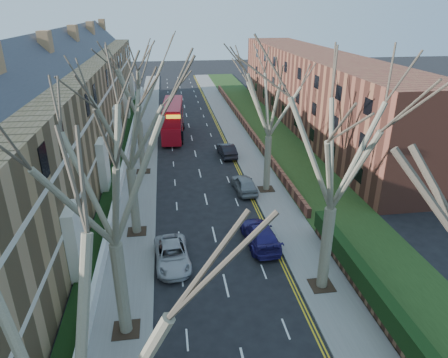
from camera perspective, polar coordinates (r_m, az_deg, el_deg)
name	(u,v)px	position (r m, az deg, el deg)	size (l,w,h in m)	color
pavement_left	(145,140)	(52.00, -11.27, 5.54)	(3.00, 102.00, 0.12)	slate
pavement_right	(237,136)	(52.67, 1.93, 6.21)	(3.00, 102.00, 0.12)	slate
terrace_left	(61,115)	(44.05, -22.30, 8.43)	(9.70, 78.00, 13.60)	#96764C
flats_right	(314,90)	(58.26, 12.72, 12.33)	(13.97, 54.00, 10.00)	brown
wall_hedge_right	(412,346)	(21.91, 25.25, -20.79)	(0.70, 24.00, 1.80)	brown
front_wall_left	(126,158)	(44.40, -13.84, 2.96)	(0.30, 78.00, 1.00)	white
grass_verge_right	(271,134)	(53.59, 6.70, 6.47)	(6.00, 102.00, 0.06)	#1F3914
tree_left_mid	(105,161)	(17.81, -16.64, 2.50)	(10.50, 10.50, 14.71)	#6C654D
tree_left_far	(125,112)	(27.42, -13.96, 9.27)	(10.15, 10.15, 14.22)	#6C654D
tree_left_dist	(135,78)	(39.09, -12.55, 13.95)	(10.50, 10.50, 14.71)	#6C654D
tree_right_mid	(339,136)	(21.32, 16.16, 5.95)	(10.50, 10.50, 14.71)	#6C654D
tree_right_far	(271,90)	(34.25, 6.69, 12.52)	(10.15, 10.15, 14.22)	#6C654D
double_decker_bus	(173,121)	(52.26, -7.31, 8.27)	(3.21, 10.50, 4.35)	#A40B18
car_left_far	(172,255)	(26.82, -7.42, -10.73)	(2.19, 4.74, 1.32)	#AEAEB4
car_right_near	(260,235)	(28.71, 5.19, -7.91)	(2.08, 5.12, 1.48)	navy
car_right_mid	(244,184)	(36.48, 2.91, -0.69)	(1.75, 4.35, 1.48)	gray
car_right_far	(227,150)	(45.13, 0.40, 4.15)	(1.55, 4.44, 1.46)	black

